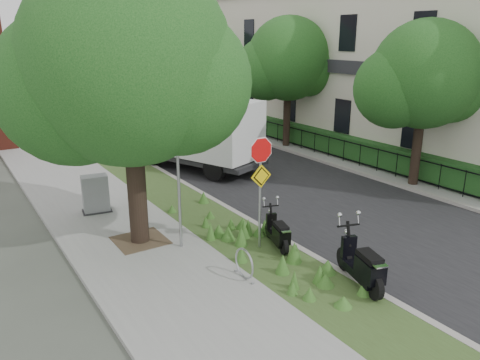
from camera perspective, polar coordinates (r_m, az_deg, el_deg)
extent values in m
plane|color=#4C5147|center=(13.49, 8.77, -8.03)|extent=(120.00, 120.00, 0.00)
cube|color=gray|center=(20.21, -20.21, -0.08)|extent=(3.50, 60.00, 0.12)
cube|color=#374B20|center=(20.93, -12.92, 1.14)|extent=(2.00, 60.00, 0.12)
cube|color=#9E9991|center=(21.28, -10.40, 1.57)|extent=(0.20, 60.00, 0.13)
cube|color=black|center=(22.81, -2.28, 2.74)|extent=(7.00, 60.00, 0.01)
cube|color=#9E9991|center=(24.71, 4.71, 3.98)|extent=(0.20, 60.00, 0.13)
cube|color=gray|center=(25.77, 7.72, 4.42)|extent=(3.20, 60.00, 0.12)
cylinder|color=black|center=(12.98, -12.67, 1.84)|extent=(0.52, 0.52, 4.48)
sphere|color=#164416|center=(12.55, -13.50, 13.90)|extent=(5.40, 5.40, 5.40)
sphere|color=#164416|center=(13.02, -19.64, 10.51)|extent=(4.05, 4.05, 4.05)
sphere|color=#164416|center=(12.39, -7.44, 11.67)|extent=(3.78, 3.78, 3.78)
cube|color=#473828|center=(13.72, -12.05, -7.19)|extent=(1.40, 1.40, 0.01)
cylinder|color=#A5A8AD|center=(12.45, -7.51, 0.32)|extent=(0.08, 0.08, 4.00)
torus|color=#A5A8AD|center=(11.34, 0.52, -10.12)|extent=(0.05, 0.77, 0.77)
cube|color=#A5A8AD|center=(11.25, 1.55, -12.46)|extent=(0.06, 0.06, 0.04)
cube|color=#A5A8AD|center=(11.77, -0.47, -11.01)|extent=(0.06, 0.06, 0.04)
cylinder|color=#A5A8AD|center=(12.49, 2.46, -1.90)|extent=(0.07, 0.07, 3.00)
cylinder|color=red|center=(12.11, 2.62, 3.65)|extent=(0.86, 0.03, 0.86)
cylinder|color=white|center=(12.12, 2.58, 3.67)|extent=(0.94, 0.02, 0.94)
cube|color=yellow|center=(12.29, 2.57, 0.48)|extent=(0.64, 0.03, 0.64)
cube|color=black|center=(24.93, 6.05, 6.42)|extent=(0.04, 24.00, 0.04)
cube|color=black|center=(25.09, 5.99, 4.63)|extent=(0.04, 24.00, 0.04)
cylinder|color=black|center=(25.02, 6.02, 5.41)|extent=(0.03, 0.03, 1.00)
cube|color=#193F16|center=(25.45, 7.26, 5.68)|extent=(1.00, 24.00, 1.10)
cube|color=beige|center=(27.47, 13.44, 13.22)|extent=(7.00, 26.00, 8.00)
cube|color=#2D2D33|center=(25.01, 7.67, 13.87)|extent=(0.25, 26.00, 0.60)
cylinder|color=black|center=(19.18, 20.89, 5.02)|extent=(0.36, 0.36, 3.81)
sphere|color=#164416|center=(18.87, 21.65, 11.89)|extent=(4.00, 4.00, 4.00)
sphere|color=#164416|center=(18.56, 18.30, 10.60)|extent=(3.00, 3.00, 3.00)
sphere|color=#164416|center=(19.28, 24.15, 10.49)|extent=(2.80, 2.80, 2.80)
cylinder|color=black|center=(24.63, 5.76, 8.81)|extent=(0.36, 0.36, 4.03)
sphere|color=#164416|center=(24.39, 5.94, 14.51)|extent=(4.20, 4.20, 4.20)
sphere|color=#164416|center=(24.35, 3.17, 13.33)|extent=(3.15, 3.15, 3.15)
sphere|color=#164416|center=(24.55, 8.27, 13.46)|extent=(2.94, 2.94, 2.94)
cylinder|color=black|center=(31.24, -3.59, 10.28)|extent=(0.36, 0.36, 3.64)
sphere|color=#164416|center=(31.05, -3.66, 14.33)|extent=(3.80, 3.80, 3.80)
sphere|color=#164416|center=(31.17, -5.58, 13.42)|extent=(2.85, 2.85, 2.85)
sphere|color=#164416|center=(31.04, -1.95, 13.65)|extent=(2.66, 2.66, 2.66)
cylinder|color=black|center=(13.55, 3.62, -6.08)|extent=(0.24, 0.49, 0.47)
cylinder|color=black|center=(12.59, 5.37, -8.02)|extent=(0.24, 0.49, 0.47)
cube|color=black|center=(13.02, 4.53, -7.02)|extent=(0.60, 1.09, 0.16)
cube|color=black|center=(12.66, 5.07, -6.68)|extent=(0.49, 0.66, 0.36)
cube|color=black|center=(12.60, 5.02, -5.62)|extent=(0.42, 0.60, 0.11)
cylinder|color=black|center=(12.02, 12.62, -9.36)|extent=(0.30, 0.60, 0.59)
cylinder|color=black|center=(10.97, 16.10, -12.40)|extent=(0.30, 0.60, 0.59)
cube|color=black|center=(11.43, 14.42, -10.84)|extent=(0.75, 1.35, 0.20)
cube|color=black|center=(11.01, 15.56, -10.48)|extent=(0.61, 0.82, 0.45)
cube|color=black|center=(10.92, 15.53, -8.99)|extent=(0.53, 0.75, 0.14)
cube|color=#262628|center=(20.81, -4.88, 2.83)|extent=(4.12, 6.17, 0.20)
cube|color=#B7BABC|center=(22.09, -9.38, 5.98)|extent=(2.63, 2.23, 1.74)
cube|color=white|center=(20.13, -3.67, 6.35)|extent=(3.73, 4.73, 2.40)
cube|color=#262628|center=(16.26, -17.02, -3.59)|extent=(1.01, 0.76, 0.04)
cube|color=gray|center=(16.06, -17.21, -1.61)|extent=(0.89, 0.64, 1.23)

